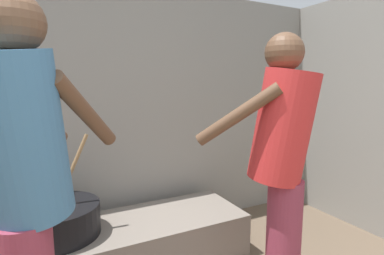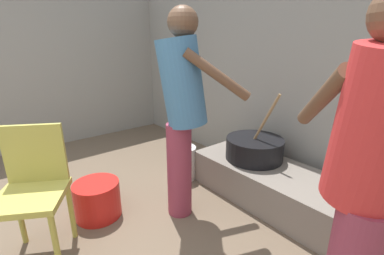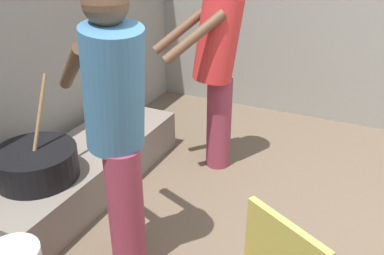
{
  "view_description": "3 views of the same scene",
  "coord_description": "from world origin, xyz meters",
  "px_view_note": "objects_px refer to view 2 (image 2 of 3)",
  "views": [
    {
      "loc": [
        -0.03,
        0.1,
        1.3
      ],
      "look_at": [
        0.79,
        1.69,
        1.04
      ],
      "focal_mm": 27.7,
      "sensor_mm": 36.0,
      "label": 1
    },
    {
      "loc": [
        1.44,
        0.2,
        1.37
      ],
      "look_at": [
        0.08,
        1.3,
        0.81
      ],
      "focal_mm": 24.47,
      "sensor_mm": 36.0,
      "label": 2
    },
    {
      "loc": [
        -1.65,
        0.2,
        1.82
      ],
      "look_at": [
        0.49,
        1.21,
        0.67
      ],
      "focal_mm": 38.75,
      "sensor_mm": 36.0,
      "label": 3
    }
  ],
  "objects_px": {
    "cook_in_blue_shirt": "(183,105)",
    "bucket_white_plastic": "(183,162)",
    "cooking_pot_main": "(254,148)",
    "chair_olive": "(33,187)",
    "cook_in_red_shirt": "(369,171)",
    "bucket_red_plastic": "(97,199)"
  },
  "relations": [
    {
      "from": "cook_in_blue_shirt",
      "to": "bucket_white_plastic",
      "type": "bearing_deg",
      "value": 144.05
    },
    {
      "from": "cooking_pot_main",
      "to": "cook_in_blue_shirt",
      "type": "relative_size",
      "value": 0.41
    },
    {
      "from": "chair_olive",
      "to": "bucket_white_plastic",
      "type": "relative_size",
      "value": 2.55
    },
    {
      "from": "cooking_pot_main",
      "to": "cook_in_red_shirt",
      "type": "bearing_deg",
      "value": -34.83
    },
    {
      "from": "cook_in_blue_shirt",
      "to": "chair_olive",
      "type": "height_order",
      "value": "cook_in_blue_shirt"
    },
    {
      "from": "cook_in_blue_shirt",
      "to": "bucket_white_plastic",
      "type": "xyz_separation_m",
      "value": [
        -0.49,
        0.36,
        -0.76
      ]
    },
    {
      "from": "cook_in_red_shirt",
      "to": "bucket_red_plastic",
      "type": "relative_size",
      "value": 4.28
    },
    {
      "from": "bucket_red_plastic",
      "to": "cooking_pot_main",
      "type": "bearing_deg",
      "value": 68.74
    },
    {
      "from": "cook_in_blue_shirt",
      "to": "chair_olive",
      "type": "xyz_separation_m",
      "value": [
        -0.25,
        -1.02,
        -0.44
      ]
    },
    {
      "from": "cook_in_blue_shirt",
      "to": "bucket_white_plastic",
      "type": "relative_size",
      "value": 4.71
    },
    {
      "from": "cook_in_red_shirt",
      "to": "chair_olive",
      "type": "bearing_deg",
      "value": -146.87
    },
    {
      "from": "chair_olive",
      "to": "bucket_red_plastic",
      "type": "bearing_deg",
      "value": 109.44
    },
    {
      "from": "chair_olive",
      "to": "bucket_white_plastic",
      "type": "distance_m",
      "value": 1.44
    },
    {
      "from": "cook_in_blue_shirt",
      "to": "bucket_red_plastic",
      "type": "height_order",
      "value": "cook_in_blue_shirt"
    },
    {
      "from": "cooking_pot_main",
      "to": "cook_in_red_shirt",
      "type": "xyz_separation_m",
      "value": [
        1.14,
        -0.79,
        0.47
      ]
    },
    {
      "from": "cooking_pot_main",
      "to": "chair_olive",
      "type": "relative_size",
      "value": 0.75
    },
    {
      "from": "cook_in_blue_shirt",
      "to": "bucket_red_plastic",
      "type": "bearing_deg",
      "value": -124.61
    },
    {
      "from": "cook_in_blue_shirt",
      "to": "cook_in_red_shirt",
      "type": "relative_size",
      "value": 1.03
    },
    {
      "from": "cook_in_blue_shirt",
      "to": "cook_in_red_shirt",
      "type": "distance_m",
      "value": 1.26
    },
    {
      "from": "cooking_pot_main",
      "to": "cook_in_blue_shirt",
      "type": "distance_m",
      "value": 0.92
    },
    {
      "from": "cooking_pot_main",
      "to": "bucket_white_plastic",
      "type": "xyz_separation_m",
      "value": [
        -0.61,
        -0.4,
        -0.25
      ]
    },
    {
      "from": "cook_in_blue_shirt",
      "to": "bucket_red_plastic",
      "type": "relative_size",
      "value": 4.42
    }
  ]
}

